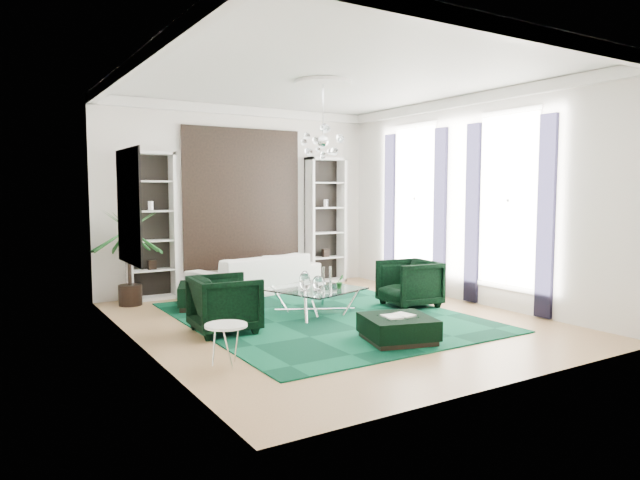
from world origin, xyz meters
TOP-DOWN VIEW (x-y plane):
  - floor at (0.00, 0.00)m, footprint 6.00×7.00m
  - ceiling at (0.00, 0.00)m, footprint 6.00×7.00m
  - wall_back at (0.00, 3.51)m, footprint 6.00×0.02m
  - wall_front at (0.00, -3.51)m, footprint 6.00×0.02m
  - wall_left at (-3.01, 0.00)m, footprint 0.02×7.00m
  - wall_right at (3.01, 0.00)m, footprint 0.02×7.00m
  - crown_molding at (0.00, 0.00)m, footprint 6.00×7.00m
  - ceiling_medallion at (0.00, 0.30)m, footprint 0.90×0.90m
  - tapestry at (0.00, 3.46)m, footprint 2.50×0.06m
  - shelving_left at (-1.95, 3.31)m, footprint 0.90×0.38m
  - shelving_right at (1.95, 3.31)m, footprint 0.90×0.38m
  - painting at (-2.97, 0.60)m, footprint 0.04×1.30m
  - window_near at (2.99, -0.90)m, footprint 0.03×1.10m
  - curtain_near_a at (2.96, -1.68)m, footprint 0.07×0.30m
  - curtain_near_b at (2.96, -0.12)m, footprint 0.07×0.30m
  - window_far at (2.99, 1.50)m, footprint 0.03×1.10m
  - curtain_far_a at (2.96, 0.72)m, footprint 0.07×0.30m
  - curtain_far_b at (2.96, 2.28)m, footprint 0.07×0.30m
  - rug at (0.00, 0.30)m, footprint 4.20×5.00m
  - sofa at (0.00, 2.85)m, footprint 2.83×1.58m
  - armchair_left at (-1.75, 0.20)m, footprint 0.99×0.96m
  - armchair_right at (1.75, 0.20)m, footprint 1.03×1.00m
  - coffee_table at (0.00, 0.55)m, footprint 1.62×1.62m
  - ottoman_side at (-1.35, 2.00)m, footprint 1.26×1.26m
  - ottoman_front at (0.05, -1.55)m, footprint 1.10×1.10m
  - book at (0.05, -1.55)m, footprint 0.43×0.29m
  - side_table at (-2.35, -1.30)m, footprint 0.61×0.61m
  - palm at (-2.45, 2.95)m, footprint 1.69×1.69m
  - chandelier at (0.00, 0.30)m, footprint 0.83×0.83m
  - table_plant at (0.32, 0.28)m, footprint 0.14×0.11m

SIDE VIEW (x-z plane):
  - floor at x=0.00m, z-range -0.02..0.00m
  - rug at x=0.00m, z-range 0.00..0.02m
  - ottoman_front at x=0.05m, z-range 0.00..0.36m
  - ottoman_side at x=-1.35m, z-range 0.00..0.43m
  - coffee_table at x=0.00m, z-range 0.00..0.44m
  - side_table at x=-2.35m, z-range 0.00..0.49m
  - book at x=0.05m, z-range 0.36..0.39m
  - sofa at x=0.00m, z-range 0.00..0.78m
  - armchair_right at x=1.75m, z-range 0.00..0.84m
  - armchair_left at x=-1.75m, z-range 0.00..0.84m
  - table_plant at x=0.32m, z-range 0.44..0.69m
  - palm at x=-2.45m, z-range 0.00..2.25m
  - shelving_left at x=-1.95m, z-range 0.00..2.80m
  - shelving_right at x=1.95m, z-range 0.00..2.80m
  - curtain_near_a at x=2.96m, z-range 0.02..3.27m
  - curtain_near_b at x=2.96m, z-range 0.02..3.27m
  - curtain_far_a at x=2.96m, z-range 0.02..3.27m
  - curtain_far_b at x=2.96m, z-range 0.02..3.27m
  - painting at x=-2.97m, z-range 1.05..2.65m
  - wall_back at x=0.00m, z-range 0.00..3.80m
  - wall_front at x=0.00m, z-range 0.00..3.80m
  - wall_left at x=-3.01m, z-range 0.00..3.80m
  - wall_right at x=3.01m, z-range 0.00..3.80m
  - tapestry at x=0.00m, z-range 0.50..3.30m
  - window_near at x=2.99m, z-range 0.45..3.35m
  - window_far at x=2.99m, z-range 0.45..3.35m
  - chandelier at x=0.00m, z-range 2.53..3.17m
  - crown_molding at x=0.00m, z-range 3.61..3.79m
  - ceiling_medallion at x=0.00m, z-range 3.75..3.79m
  - ceiling at x=0.00m, z-range 3.80..3.82m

